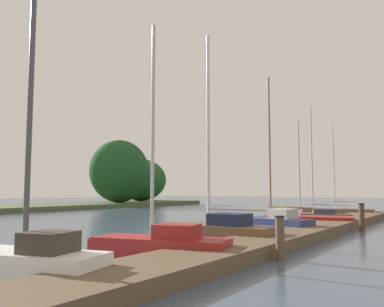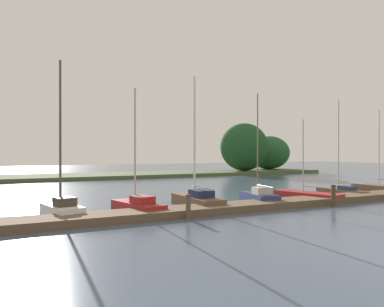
{
  "view_description": "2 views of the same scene",
  "coord_description": "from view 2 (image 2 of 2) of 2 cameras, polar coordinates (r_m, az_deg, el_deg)",
  "views": [
    {
      "loc": [
        -13.65,
        4.24,
        1.73
      ],
      "look_at": [
        -2.79,
        11.66,
        2.92
      ],
      "focal_mm": 37.58,
      "sensor_mm": 36.0,
      "label": 1
    },
    {
      "loc": [
        -10.71,
        -5.64,
        2.94
      ],
      "look_at": [
        -2.08,
        11.86,
        2.89
      ],
      "focal_mm": 32.56,
      "sensor_mm": 36.0,
      "label": 2
    }
  ],
  "objects": [
    {
      "name": "far_shore",
      "position": [
        42.83,
        -13.18,
        -0.33
      ],
      "size": [
        57.0,
        8.04,
        7.06
      ],
      "color": "#4C5B38",
      "rests_on": "ground"
    },
    {
      "name": "mooring_piling_2",
      "position": [
        20.67,
        22.15,
        -6.4
      ],
      "size": [
        0.27,
        0.27,
        1.16
      ],
      "color": "#4C3D28",
      "rests_on": "ground"
    },
    {
      "name": "mooring_piling_1",
      "position": [
        15.45,
        -0.61,
        -8.76
      ],
      "size": [
        0.25,
        0.25,
        1.08
      ],
      "color": "brown",
      "rests_on": "ground"
    },
    {
      "name": "sailboat_1",
      "position": [
        16.92,
        -20.62,
        -8.29
      ],
      "size": [
        1.73,
        3.08,
        7.13
      ],
      "rotation": [
        0.0,
        0.0,
        1.82
      ],
      "color": "white",
      "rests_on": "ground"
    },
    {
      "name": "dock_pier",
      "position": [
        18.57,
        9.43,
        -8.42
      ],
      "size": [
        29.41,
        1.8,
        0.35
      ],
      "color": "brown",
      "rests_on": "ground"
    },
    {
      "name": "sailboat_5",
      "position": [
        23.04,
        17.98,
        -6.52
      ],
      "size": [
        2.32,
        4.59,
        5.03
      ],
      "rotation": [
        0.0,
        0.0,
        1.81
      ],
      "color": "maroon",
      "rests_on": "ground"
    },
    {
      "name": "sailboat_3",
      "position": [
        19.09,
        0.67,
        -7.41
      ],
      "size": [
        1.35,
        4.3,
        7.1
      ],
      "rotation": [
        0.0,
        0.0,
        1.58
      ],
      "color": "brown",
      "rests_on": "ground"
    },
    {
      "name": "sailboat_7",
      "position": [
        29.32,
        28.49,
        -5.05
      ],
      "size": [
        1.84,
        4.42,
        6.1
      ],
      "rotation": [
        0.0,
        0.0,
        1.71
      ],
      "color": "brown",
      "rests_on": "ground"
    },
    {
      "name": "sailboat_6",
      "position": [
        26.16,
        23.15,
        -5.61
      ],
      "size": [
        1.19,
        3.69,
        6.6
      ],
      "rotation": [
        0.0,
        0.0,
        1.62
      ],
      "color": "brown",
      "rests_on": "ground"
    },
    {
      "name": "sailboat_2",
      "position": [
        17.37,
        -9.04,
        -8.37
      ],
      "size": [
        1.9,
        3.81,
        6.1
      ],
      "rotation": [
        0.0,
        0.0,
        1.81
      ],
      "color": "maroon",
      "rests_on": "ground"
    },
    {
      "name": "sailboat_4",
      "position": [
        20.66,
        10.86,
        -6.93
      ],
      "size": [
        1.72,
        3.31,
        6.38
      ],
      "rotation": [
        0.0,
        0.0,
        1.39
      ],
      "color": "navy",
      "rests_on": "ground"
    }
  ]
}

